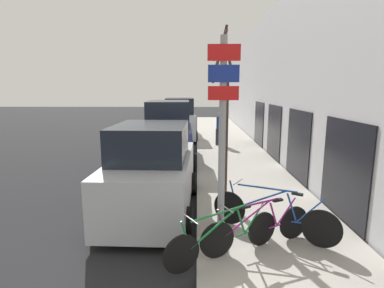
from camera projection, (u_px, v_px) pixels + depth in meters
The scene contains 12 objects.
ground_plane at pixel (174, 161), 12.72m from camera, with size 80.00×80.00×0.00m, color black.
sidewalk_curb at pixel (228, 147), 15.41m from camera, with size 3.20×32.00×0.15m.
building_facade at pixel (265, 85), 14.73m from camera, with size 0.23×32.00×6.50m.
signpost at pixel (222, 139), 5.11m from camera, with size 0.53×0.14×3.72m.
bicycle_0 at pixel (225, 237), 5.09m from camera, with size 2.01×1.26×0.88m.
bicycle_1 at pixel (258, 228), 5.43m from camera, with size 2.13×1.01×0.89m.
bicycle_2 at pixel (272, 215), 5.92m from camera, with size 2.21×1.36×0.99m.
parked_car_0 at pixel (153, 173), 7.33m from camera, with size 2.13×4.21×2.20m.
parked_car_1 at pixel (169, 135), 12.30m from camera, with size 2.16×4.81×2.56m.
parked_car_2 at pixel (180, 120), 18.34m from camera, with size 2.22×4.69×2.50m.
pedestrian_near at pixel (220, 126), 15.40m from camera, with size 0.44×0.39×1.73m.
street_tree at pixel (224, 130), 7.38m from camera, with size 0.56×1.49×4.35m.
Camera 1 is at (1.00, -1.16, 3.01)m, focal length 28.00 mm.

